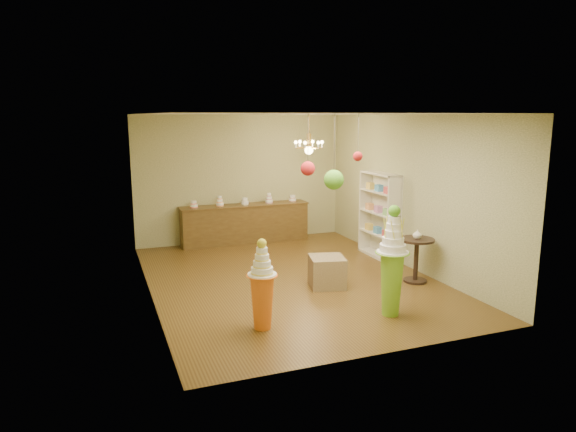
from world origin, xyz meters
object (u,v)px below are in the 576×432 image
object	(u,v)px
pedestal_green	(392,270)
pedestal_orange	(262,293)
round_table	(416,254)
sideboard	(245,223)

from	to	relation	value
pedestal_green	pedestal_orange	xyz separation A→B (m)	(-1.97, 0.21, -0.19)
pedestal_orange	round_table	world-z (taller)	pedestal_orange
pedestal_green	round_table	world-z (taller)	pedestal_green
pedestal_green	pedestal_orange	size ratio (longest dim) A/B	1.29
round_table	pedestal_green	bearing A→B (deg)	-136.59
pedestal_orange	round_table	bearing A→B (deg)	17.08
sideboard	round_table	distance (m)	4.43
pedestal_orange	sideboard	bearing A→B (deg)	76.64
pedestal_green	round_table	xyz separation A→B (m)	(1.27, 1.20, -0.19)
pedestal_green	sideboard	size ratio (longest dim) A/B	0.56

